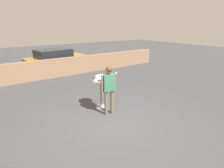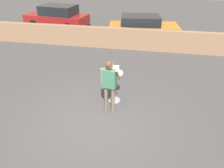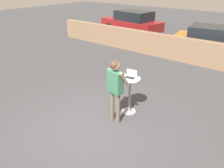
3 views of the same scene
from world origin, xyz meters
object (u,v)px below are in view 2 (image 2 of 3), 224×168
at_px(parked_car_near_street, 57,16).
at_px(laptop, 114,71).
at_px(standing_person, 109,80).
at_px(parked_car_further_down, 143,28).
at_px(coffee_mug, 108,71).
at_px(cafe_table, 114,84).

bearing_deg(parked_car_near_street, laptop, -56.46).
distance_m(standing_person, parked_car_further_down, 7.28).
relative_size(coffee_mug, parked_car_near_street, 0.03).
bearing_deg(laptop, parked_car_further_down, 85.86).
bearing_deg(cafe_table, laptop, 104.34).
bearing_deg(parked_car_near_street, standing_person, -58.52).
bearing_deg(coffee_mug, cafe_table, 4.70).
distance_m(parked_car_near_street, parked_car_further_down, 6.45).
relative_size(standing_person, parked_car_near_street, 0.38).
height_order(coffee_mug, parked_car_further_down, parked_car_further_down).
xyz_separation_m(cafe_table, coffee_mug, (-0.22, -0.02, 0.47)).
relative_size(laptop, coffee_mug, 2.89).
bearing_deg(laptop, cafe_table, -75.66).
xyz_separation_m(cafe_table, standing_person, (-0.05, -0.61, 0.47)).
bearing_deg(cafe_table, coffee_mug, -175.30).
relative_size(parked_car_near_street, parked_car_further_down, 1.09).
xyz_separation_m(laptop, parked_car_near_street, (-5.67, 8.55, -0.35)).
distance_m(laptop, standing_person, 0.64).
distance_m(coffee_mug, parked_car_further_down, 6.70).
height_order(laptop, standing_person, standing_person).
distance_m(cafe_table, standing_person, 0.77).
bearing_deg(laptop, coffee_mug, -167.98).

